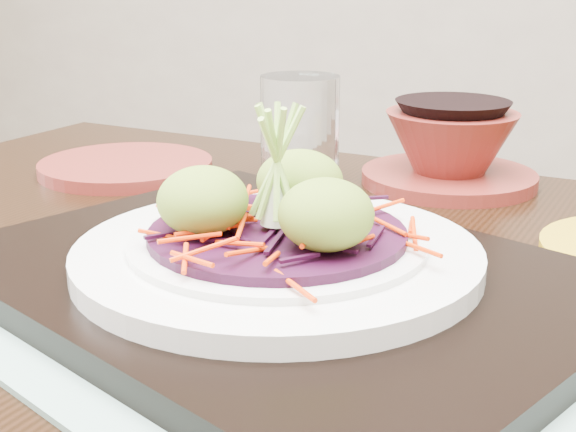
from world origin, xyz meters
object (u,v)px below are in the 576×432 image
(dining_table, at_px, (329,401))
(white_plate, at_px, (277,253))
(serving_tray, at_px, (277,279))
(water_glass, at_px, (300,132))
(terracotta_bowl_set, at_px, (450,152))
(terracotta_side_plate, at_px, (126,167))

(dining_table, height_order, white_plate, white_plate)
(serving_tray, height_order, white_plate, white_plate)
(dining_table, xyz_separation_m, water_glass, (-0.11, 0.24, 0.15))
(white_plate, xyz_separation_m, terracotta_bowl_set, (0.06, 0.34, 0.00))
(white_plate, relative_size, water_glass, 2.43)
(dining_table, bearing_deg, white_plate, -119.85)
(water_glass, bearing_deg, terracotta_side_plate, -175.95)
(white_plate, xyz_separation_m, water_glass, (-0.09, 0.27, 0.02))
(white_plate, bearing_deg, serving_tray, -90.00)
(white_plate, height_order, terracotta_bowl_set, terracotta_bowl_set)
(white_plate, distance_m, terracotta_side_plate, 0.39)
(dining_table, xyz_separation_m, terracotta_side_plate, (-0.31, 0.22, 0.10))
(dining_table, height_order, water_glass, water_glass)
(white_plate, bearing_deg, water_glass, 107.30)
(white_plate, relative_size, terracotta_side_plate, 1.46)
(water_glass, distance_m, terracotta_bowl_set, 0.16)
(serving_tray, xyz_separation_m, water_glass, (-0.09, 0.27, 0.04))
(serving_tray, height_order, terracotta_bowl_set, terracotta_bowl_set)
(white_plate, bearing_deg, terracotta_side_plate, 137.50)
(serving_tray, relative_size, terracotta_bowl_set, 2.16)
(dining_table, distance_m, serving_tray, 0.12)
(serving_tray, xyz_separation_m, white_plate, (0.00, 0.00, 0.02))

